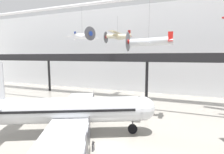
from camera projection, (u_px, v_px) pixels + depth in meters
ground_plane at (107, 148)px, 20.30m from camera, size 260.00×260.00×0.00m
hangar_back_wall at (153, 49)px, 51.20m from camera, size 140.00×3.00×25.34m
mezzanine_walkway at (146, 61)px, 41.85m from camera, size 110.00×3.20×11.31m
airliner_silver_main at (66, 110)px, 23.07m from camera, size 22.76×26.76×9.86m
suspended_plane_silver_racer at (149, 42)px, 28.77m from camera, size 7.67×9.42×8.98m
suspended_plane_cream_biplane at (117, 36)px, 43.32m from camera, size 6.76×8.29×6.60m
suspended_plane_white_twin at (82, 36)px, 35.68m from camera, size 6.32×7.21×6.84m
info_sign_pedestal at (93, 147)px, 19.62m from camera, size 0.18×0.78×1.24m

